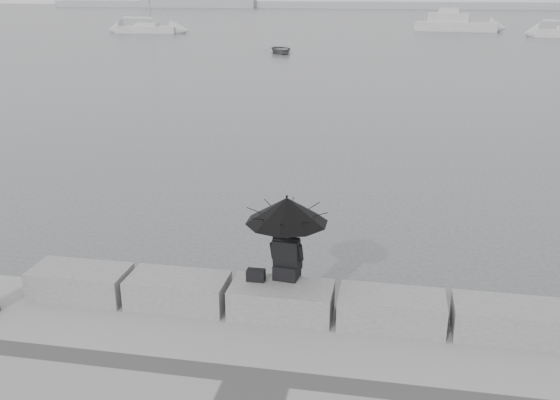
% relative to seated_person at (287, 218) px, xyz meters
% --- Properties ---
extents(ground, '(360.00, 360.00, 0.00)m').
position_rel_seated_person_xyz_m(ground, '(-0.02, 0.14, -2.03)').
color(ground, '#45474A').
rests_on(ground, ground).
extents(stone_block_far_left, '(1.60, 0.80, 0.50)m').
position_rel_seated_person_xyz_m(stone_block_far_left, '(-3.42, -0.31, -1.28)').
color(stone_block_far_left, slate).
rests_on(stone_block_far_left, promenade).
extents(stone_block_left, '(1.60, 0.80, 0.50)m').
position_rel_seated_person_xyz_m(stone_block_left, '(-1.72, -0.31, -1.28)').
color(stone_block_left, slate).
rests_on(stone_block_left, promenade).
extents(stone_block_centre, '(1.60, 0.80, 0.50)m').
position_rel_seated_person_xyz_m(stone_block_centre, '(-0.02, -0.31, -1.28)').
color(stone_block_centre, slate).
rests_on(stone_block_centre, promenade).
extents(stone_block_right, '(1.60, 0.80, 0.50)m').
position_rel_seated_person_xyz_m(stone_block_right, '(1.68, -0.31, -1.28)').
color(stone_block_right, slate).
rests_on(stone_block_right, promenade).
extents(stone_block_far_right, '(1.60, 0.80, 0.50)m').
position_rel_seated_person_xyz_m(stone_block_far_right, '(3.38, -0.31, -1.28)').
color(stone_block_far_right, slate).
rests_on(stone_block_far_right, promenade).
extents(seated_person, '(1.30, 1.30, 1.39)m').
position_rel_seated_person_xyz_m(seated_person, '(0.00, 0.00, 0.00)').
color(seated_person, black).
rests_on(seated_person, stone_block_centre).
extents(bag, '(0.29, 0.16, 0.18)m').
position_rel_seated_person_xyz_m(bag, '(-0.46, -0.19, -0.93)').
color(bag, black).
rests_on(bag, stone_block_centre).
extents(distant_landmass, '(180.00, 8.00, 2.80)m').
position_rel_seated_person_xyz_m(distant_landmass, '(-8.16, 154.66, -1.13)').
color(distant_landmass, '#A4A7AA').
rests_on(distant_landmass, ground).
extents(sailboat_left, '(7.44, 2.57, 12.90)m').
position_rel_seated_person_xyz_m(sailboat_left, '(-28.46, 64.51, -1.50)').
color(sailboat_left, silver).
rests_on(sailboat_left, ground).
extents(motor_cruiser, '(10.25, 4.26, 4.50)m').
position_rel_seated_person_xyz_m(motor_cruiser, '(8.39, 74.73, -1.13)').
color(motor_cruiser, silver).
rests_on(motor_cruiser, ground).
extents(dinghy, '(3.85, 2.87, 0.60)m').
position_rel_seated_person_xyz_m(dinghy, '(-8.29, 44.06, -1.73)').
color(dinghy, gray).
rests_on(dinghy, ground).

